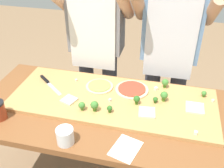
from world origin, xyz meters
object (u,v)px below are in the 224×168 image
at_px(prep_table, 112,123).
at_px(broccoli_floret_center_left, 164,95).
at_px(pizza_whole_pesto_green, 99,86).
at_px(pizza_whole_tomato_red, 132,89).
at_px(cook_left, 96,38).
at_px(cheese_crumble_b, 76,80).
at_px(cheese_crumble_e, 213,101).
at_px(pizza_slice_far_left, 195,108).
at_px(cheese_crumble_c, 156,89).
at_px(broccoli_floret_back_left, 82,106).
at_px(broccoli_floret_back_mid, 137,99).
at_px(broccoli_floret_front_right, 110,109).
at_px(pizza_slice_far_right, 147,112).
at_px(cheese_crumble_d, 110,100).
at_px(broccoli_floret_front_left, 155,100).
at_px(broccoli_floret_back_right, 204,93).
at_px(recipe_note, 126,148).
at_px(pizza_slice_near_right, 69,100).
at_px(cheese_crumble_a, 196,133).
at_px(broccoli_floret_center_right, 165,83).
at_px(cook_right, 170,45).
at_px(broccoli_floret_front_mid, 94,105).
at_px(flour_cup, 65,137).
at_px(chefs_knife, 48,82).

xyz_separation_m(prep_table, broccoli_floret_center_left, (0.30, 0.14, 0.17)).
bearing_deg(pizza_whole_pesto_green, pizza_whole_tomato_red, 3.85).
xyz_separation_m(broccoli_floret_center_left, cook_left, (-0.56, 0.42, 0.15)).
height_order(pizza_whole_tomato_red, cheese_crumble_b, pizza_whole_tomato_red).
bearing_deg(cheese_crumble_e, pizza_slice_far_left, -137.91).
bearing_deg(cheese_crumble_c, pizza_whole_pesto_green, -171.30).
bearing_deg(cheese_crumble_b, broccoli_floret_back_left, -63.67).
distance_m(broccoli_floret_back_mid, broccoli_floret_front_right, 0.18).
bearing_deg(pizza_whole_tomato_red, pizza_whole_pesto_green, -176.15).
height_order(pizza_slice_far_right, broccoli_floret_center_left, broccoli_floret_center_left).
distance_m(prep_table, pizza_slice_far_left, 0.52).
distance_m(cheese_crumble_d, cook_left, 0.58).
height_order(broccoli_floret_front_left, cheese_crumble_b, broccoli_floret_front_left).
relative_size(broccoli_floret_back_right, recipe_note, 0.26).
xyz_separation_m(broccoli_floret_center_left, cheese_crumble_c, (-0.06, 0.11, -0.03)).
distance_m(cheese_crumble_c, recipe_note, 0.55).
xyz_separation_m(prep_table, pizza_whole_tomato_red, (0.09, 0.21, 0.13)).
relative_size(pizza_slice_near_right, cheese_crumble_a, 4.65).
relative_size(broccoli_floret_back_left, cheese_crumble_c, 2.73).
xyz_separation_m(broccoli_floret_front_right, broccoli_floret_center_right, (0.30, 0.34, 0.01)).
relative_size(pizza_whole_tomato_red, broccoli_floret_center_right, 3.46).
distance_m(cheese_crumble_a, cheese_crumble_e, 0.34).
bearing_deg(broccoli_floret_back_left, broccoli_floret_center_left, 23.70).
relative_size(pizza_slice_far_left, cheese_crumble_b, 8.31).
bearing_deg(broccoli_floret_back_right, broccoli_floret_back_left, -156.47).
relative_size(pizza_whole_pesto_green, broccoli_floret_front_right, 3.97).
bearing_deg(pizza_whole_pesto_green, prep_table, -55.62).
bearing_deg(broccoli_floret_center_left, broccoli_floret_front_left, -145.77).
bearing_deg(pizza_whole_pesto_green, cook_right, 40.68).
bearing_deg(broccoli_floret_front_right, broccoli_floret_front_mid, -174.80).
xyz_separation_m(pizza_slice_near_right, broccoli_floret_front_right, (0.27, -0.05, 0.02)).
relative_size(cheese_crumble_b, flour_cup, 0.14).
relative_size(pizza_slice_near_right, broccoli_floret_center_left, 1.22).
xyz_separation_m(pizza_whole_tomato_red, cheese_crumble_c, (0.16, 0.04, 0.00)).
bearing_deg(broccoli_floret_back_right, pizza_whole_pesto_green, -175.60).
xyz_separation_m(chefs_knife, broccoli_floret_front_right, (0.49, -0.21, 0.02)).
xyz_separation_m(broccoli_floret_center_left, cheese_crumble_d, (-0.32, -0.08, -0.03)).
distance_m(broccoli_floret_back_right, cheese_crumble_a, 0.37).
relative_size(broccoli_floret_back_mid, cheese_crumble_c, 2.97).
distance_m(pizza_whole_tomato_red, flour_cup, 0.58).
bearing_deg(pizza_slice_far_left, pizza_whole_tomato_red, 165.76).
bearing_deg(pizza_whole_pesto_green, broccoli_floret_back_right, 4.40).
relative_size(cheese_crumble_d, cook_left, 0.01).
relative_size(broccoli_floret_back_right, flour_cup, 0.47).
xyz_separation_m(pizza_slice_near_right, recipe_note, (0.42, -0.29, -0.03)).
height_order(broccoli_floret_front_right, flour_cup, flour_cup).
distance_m(pizza_slice_near_right, broccoli_floret_center_left, 0.59).
relative_size(pizza_slice_far_right, broccoli_floret_back_mid, 1.60).
xyz_separation_m(cheese_crumble_d, recipe_note, (0.17, -0.34, -0.03)).
xyz_separation_m(broccoli_floret_center_left, cook_right, (-0.01, 0.42, 0.15)).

